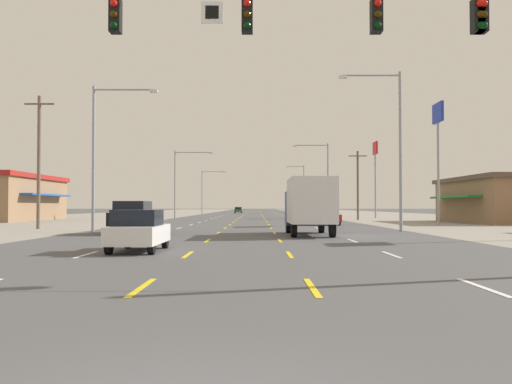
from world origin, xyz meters
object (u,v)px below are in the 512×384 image
at_px(suv_far_left_mid, 135,217).
at_px(pole_sign_right_row_2, 377,160).
at_px(streetlight_left_row_1, 182,178).
at_px(pole_sign_right_row_1, 440,131).
at_px(sedan_far_right_far, 306,213).
at_px(hatchback_inner_left_nearest, 141,230).
at_px(box_truck_inner_right_near, 311,203).
at_px(sedan_inner_left_farther, 240,210).
at_px(streetlight_right_row_1, 326,175).
at_px(sedan_far_right_midfar, 330,216).
at_px(streetlight_right_row_0, 397,139).
at_px(streetlight_left_row_2, 207,188).
at_px(streetlight_left_row_0, 102,147).
at_px(streetlight_right_row_2, 304,186).

bearing_deg(suv_far_left_mid, pole_sign_right_row_2, 60.65).
bearing_deg(streetlight_left_row_1, pole_sign_right_row_1, -40.64).
bearing_deg(sedan_far_right_far, hatchback_inner_left_nearest, -101.48).
relative_size(box_truck_inner_right_near, streetlight_left_row_1, 0.79).
relative_size(sedan_inner_left_farther, streetlight_right_row_1, 0.45).
xyz_separation_m(box_truck_inner_right_near, sedan_inner_left_farther, (-7.37, 100.50, -1.08)).
relative_size(hatchback_inner_left_nearest, box_truck_inner_right_near, 0.54).
height_order(sedan_far_right_midfar, sedan_inner_left_farther, same).
relative_size(sedan_far_right_far, pole_sign_right_row_2, 0.42).
bearing_deg(streetlight_right_row_0, streetlight_left_row_1, 118.19).
distance_m(hatchback_inner_left_nearest, streetlight_left_row_2, 87.92).
xyz_separation_m(box_truck_inner_right_near, streetlight_left_row_1, (-13.19, 40.52, 3.57)).
height_order(box_truck_inner_right_near, streetlight_left_row_0, streetlight_left_row_0).
height_order(sedan_far_right_far, streetlight_right_row_2, streetlight_right_row_2).
height_order(sedan_inner_left_farther, streetlight_left_row_2, streetlight_left_row_2).
distance_m(hatchback_inner_left_nearest, pole_sign_right_row_2, 60.87).
distance_m(pole_sign_right_row_1, streetlight_left_row_1, 35.21).
relative_size(sedan_inner_left_farther, pole_sign_right_row_1, 0.41).
bearing_deg(suv_far_left_mid, sedan_far_right_midfar, 47.96).
bearing_deg(pole_sign_right_row_2, streetlight_right_row_1, -147.98).
relative_size(pole_sign_right_row_2, streetlight_right_row_1, 1.08).
bearing_deg(sedan_far_right_midfar, pole_sign_right_row_1, 1.11).
xyz_separation_m(suv_far_left_mid, streetlight_left_row_0, (-2.78, 2.55, 4.59)).
distance_m(suv_far_left_mid, streetlight_left_row_0, 5.94).
height_order(streetlight_right_row_1, streetlight_left_row_2, streetlight_right_row_1).
xyz_separation_m(sedan_inner_left_farther, streetlight_right_row_1, (13.36, -59.98, 5.09)).
relative_size(sedan_far_right_far, streetlight_left_row_0, 0.47).
xyz_separation_m(hatchback_inner_left_nearest, streetlight_left_row_1, (-5.78, 51.61, 4.62)).
bearing_deg(streetlight_right_row_0, streetlight_right_row_2, 89.96).
relative_size(box_truck_inner_right_near, streetlight_left_row_0, 0.75).
height_order(streetlight_left_row_0, streetlight_left_row_2, streetlight_left_row_0).
bearing_deg(sedan_far_right_midfar, streetlight_right_row_2, 87.34).
bearing_deg(sedan_far_right_far, streetlight_left_row_0, -113.86).
height_order(hatchback_inner_left_nearest, pole_sign_right_row_2, pole_sign_right_row_2).
distance_m(sedan_far_right_midfar, streetlight_left_row_0, 21.74).
height_order(suv_far_left_mid, streetlight_right_row_0, streetlight_right_row_0).
bearing_deg(suv_far_left_mid, streetlight_left_row_2, 92.03).
xyz_separation_m(hatchback_inner_left_nearest, streetlight_left_row_2, (-5.82, 87.62, 4.45)).
bearing_deg(streetlight_right_row_2, hatchback_inner_left_nearest, -98.80).
height_order(hatchback_inner_left_nearest, streetlight_right_row_2, streetlight_right_row_2).
bearing_deg(streetlight_right_row_0, box_truck_inner_right_near, -143.53).
bearing_deg(suv_far_left_mid, sedan_inner_left_farther, 88.13).
bearing_deg(suv_far_left_mid, box_truck_inner_right_near, -10.53).
bearing_deg(suv_far_left_mid, streetlight_right_row_2, 77.35).
height_order(pole_sign_right_row_1, streetlight_left_row_0, pole_sign_right_row_1).
bearing_deg(sedan_far_right_far, streetlight_right_row_0, -86.10).
distance_m(box_truck_inner_right_near, pole_sign_right_row_1, 23.17).
height_order(hatchback_inner_left_nearest, streetlight_left_row_1, streetlight_left_row_1).
distance_m(sedan_far_right_midfar, pole_sign_right_row_1, 12.66).
bearing_deg(box_truck_inner_right_near, sedan_inner_left_farther, 94.19).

